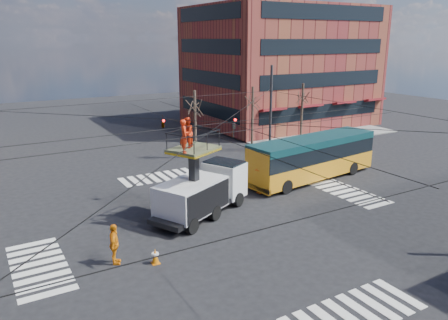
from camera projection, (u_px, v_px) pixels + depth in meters
ground at (224, 223)px, 25.23m from camera, size 120.00×120.00×0.00m
sidewalk_ne at (286, 126)px, 52.89m from camera, size 18.00×18.00×0.12m
crosswalks at (224, 223)px, 25.23m from camera, size 22.40×22.40×0.02m
building_ne at (279, 66)px, 53.97m from camera, size 20.06×16.06×14.00m
overhead_network at (219, 150)px, 24.38m from camera, size 24.24×24.24×8.00m
tree_a at (195, 106)px, 37.64m from camera, size 2.00×2.00×6.00m
tree_b at (253, 101)px, 40.56m from camera, size 2.00×2.00×6.00m
tree_c at (303, 97)px, 43.48m from camera, size 2.00×2.00×6.00m
utility_truck at (202, 182)px, 26.01m from camera, size 7.30×5.16×6.12m
city_bus at (313, 157)px, 32.68m from camera, size 11.43×3.89×3.20m
traffic_cone at (155, 256)px, 20.57m from camera, size 0.36×0.36×0.77m
worker_ground at (114, 244)px, 20.38m from camera, size 0.92×1.26×1.99m
flagger at (260, 180)px, 29.74m from camera, size 0.78×1.30×1.97m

